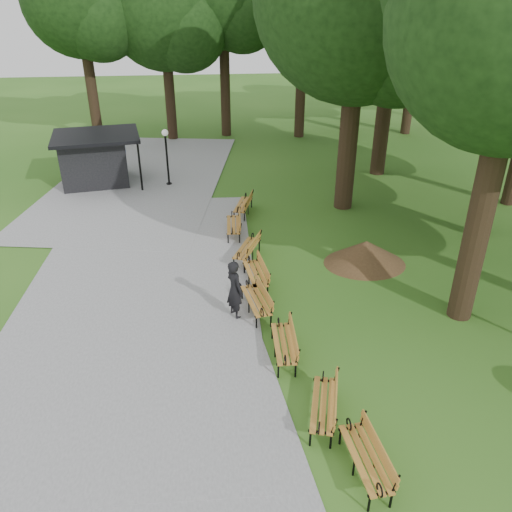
{
  "coord_description": "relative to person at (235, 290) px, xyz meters",
  "views": [
    {
      "loc": [
        -1.56,
        -11.61,
        8.81
      ],
      "look_at": [
        -0.02,
        2.87,
        1.1
      ],
      "focal_mm": 35.65,
      "sensor_mm": 36.0,
      "label": 1
    }
  ],
  "objects": [
    {
      "name": "dirt_mound",
      "position": [
        4.87,
        2.8,
        -0.49
      ],
      "size": [
        2.47,
        2.47,
        0.9
      ],
      "primitive_type": "cone",
      "color": "#47301C",
      "rests_on": "ground"
    },
    {
      "name": "ground",
      "position": [
        0.83,
        -1.14,
        -0.94
      ],
      "size": [
        100.0,
        100.0,
        0.0
      ],
      "primitive_type": "plane",
      "color": "#31651C",
      "rests_on": "ground"
    },
    {
      "name": "kiosk",
      "position": [
        -6.14,
        12.55,
        0.33
      ],
      "size": [
        4.58,
        4.14,
        2.54
      ],
      "primitive_type": null,
      "rotation": [
        0.0,
        0.0,
        0.16
      ],
      "color": "black",
      "rests_on": "ground"
    },
    {
      "name": "tree_backdrop",
      "position": [
        7.42,
        21.72,
        7.14
      ],
      "size": [
        36.73,
        9.9,
        16.16
      ],
      "primitive_type": null,
      "color": "black",
      "rests_on": "ground"
    },
    {
      "name": "lamp_post",
      "position": [
        -2.51,
        11.9,
        1.11
      ],
      "size": [
        0.32,
        0.32,
        2.81
      ],
      "color": "black",
      "rests_on": "ground"
    },
    {
      "name": "bench_1",
      "position": [
        1.7,
        -4.36,
        -0.5
      ],
      "size": [
        1.13,
        2.0,
        0.88
      ],
      "primitive_type": null,
      "rotation": [
        0.0,
        0.0,
        -1.84
      ],
      "color": "#B8782A",
      "rests_on": "ground"
    },
    {
      "name": "bench_3",
      "position": [
        0.64,
        0.11,
        -0.5
      ],
      "size": [
        0.96,
        1.98,
        0.88
      ],
      "primitive_type": null,
      "rotation": [
        0.0,
        0.0,
        -1.4
      ],
      "color": "#B8782A",
      "rests_on": "ground"
    },
    {
      "name": "bench_6",
      "position": [
        0.33,
        5.72,
        -0.5
      ],
      "size": [
        0.74,
        1.93,
        0.88
      ],
      "primitive_type": null,
      "rotation": [
        0.0,
        0.0,
        -1.62
      ],
      "color": "#B8782A",
      "rests_on": "ground"
    },
    {
      "name": "person",
      "position": [
        0.0,
        0.0,
        0.0
      ],
      "size": [
        0.72,
        0.81,
        1.87
      ],
      "primitive_type": "imported",
      "rotation": [
        0.0,
        0.0,
        2.06
      ],
      "color": "black",
      "rests_on": "ground"
    },
    {
      "name": "path",
      "position": [
        -3.17,
        1.86,
        -0.91
      ],
      "size": [
        12.0,
        38.0,
        0.06
      ],
      "primitive_type": "cube",
      "color": "gray",
      "rests_on": "ground"
    },
    {
      "name": "bench_2",
      "position": [
        1.15,
        -2.06,
        -0.5
      ],
      "size": [
        0.72,
        1.92,
        0.88
      ],
      "primitive_type": null,
      "rotation": [
        0.0,
        0.0,
        -1.61
      ],
      "color": "#B8782A",
      "rests_on": "ground"
    },
    {
      "name": "bench_4",
      "position": [
        0.8,
        1.73,
        -0.5
      ],
      "size": [
        0.84,
        1.96,
        0.88
      ],
      "primitive_type": null,
      "rotation": [
        0.0,
        0.0,
        -1.46
      ],
      "color": "#B8782A",
      "rests_on": "ground"
    },
    {
      "name": "bench_5",
      "position": [
        0.68,
        3.58,
        -0.5
      ],
      "size": [
        1.34,
        2.0,
        0.88
      ],
      "primitive_type": null,
      "rotation": [
        0.0,
        0.0,
        -1.97
      ],
      "color": "#B8782A",
      "rests_on": "ground"
    },
    {
      "name": "bench_0",
      "position": [
        2.21,
        -5.91,
        -0.5
      ],
      "size": [
        0.8,
        1.95,
        0.88
      ],
      "primitive_type": null,
      "rotation": [
        0.0,
        0.0,
        -1.49
      ],
      "color": "#B8782A",
      "rests_on": "ground"
    },
    {
      "name": "bench_7",
      "position": [
        0.89,
        7.78,
        -0.5
      ],
      "size": [
        1.15,
        2.0,
        0.88
      ],
      "primitive_type": null,
      "rotation": [
        0.0,
        0.0,
        -1.86
      ],
      "color": "#B8782A",
      "rests_on": "ground"
    }
  ]
}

